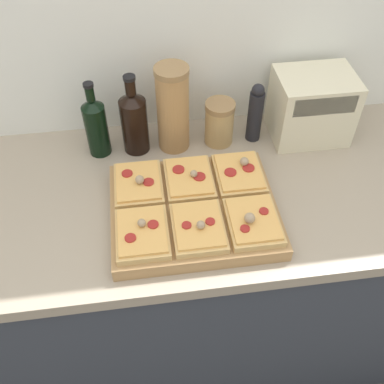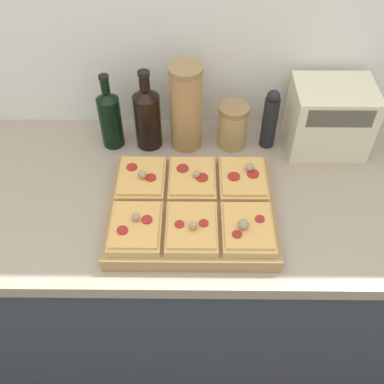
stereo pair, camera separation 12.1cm
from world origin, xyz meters
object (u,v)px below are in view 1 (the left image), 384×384
at_px(grain_jar_short, 219,123).
at_px(toaster_oven, 312,106).
at_px(olive_oil_bottle, 96,126).
at_px(pepper_mill, 255,113).
at_px(wine_bottle, 134,121).
at_px(cutting_board, 194,210).
at_px(grain_jar_tall, 173,109).

height_order(grain_jar_short, toaster_oven, toaster_oven).
bearing_deg(olive_oil_bottle, pepper_mill, 0.00).
bearing_deg(pepper_mill, wine_bottle, -180.00).
distance_m(olive_oil_bottle, pepper_mill, 0.49).
distance_m(olive_oil_bottle, grain_jar_short, 0.38).
bearing_deg(grain_jar_short, toaster_oven, -0.17).
bearing_deg(wine_bottle, cutting_board, -65.43).
xyz_separation_m(grain_jar_short, toaster_oven, (0.29, -0.00, 0.03)).
relative_size(olive_oil_bottle, grain_jar_tall, 0.89).
bearing_deg(grain_jar_short, grain_jar_tall, -180.00).
bearing_deg(olive_oil_bottle, grain_jar_tall, -0.00).
relative_size(grain_jar_short, toaster_oven, 0.56).
bearing_deg(wine_bottle, olive_oil_bottle, 180.00).
bearing_deg(grain_jar_tall, pepper_mill, 0.00).
bearing_deg(grain_jar_short, pepper_mill, 0.00).
bearing_deg(olive_oil_bottle, wine_bottle, -0.00).
bearing_deg(wine_bottle, grain_jar_short, 0.00).
relative_size(cutting_board, wine_bottle, 1.70).
xyz_separation_m(wine_bottle, grain_jar_tall, (0.12, 0.00, 0.03)).
xyz_separation_m(grain_jar_tall, toaster_oven, (0.44, -0.00, -0.03)).
relative_size(olive_oil_bottle, toaster_oven, 0.96).
xyz_separation_m(olive_oil_bottle, toaster_oven, (0.67, -0.00, 0.00)).
bearing_deg(cutting_board, olive_oil_bottle, 129.88).
relative_size(cutting_board, grain_jar_tall, 1.60).
height_order(olive_oil_bottle, toaster_oven, olive_oil_bottle).
height_order(grain_jar_tall, toaster_oven, grain_jar_tall).
bearing_deg(toaster_oven, grain_jar_short, 179.83).
relative_size(cutting_board, toaster_oven, 1.71).
bearing_deg(grain_jar_short, olive_oil_bottle, 180.00).
distance_m(olive_oil_bottle, grain_jar_tall, 0.24).
bearing_deg(grain_jar_tall, olive_oil_bottle, 180.00).
bearing_deg(grain_jar_short, wine_bottle, -180.00).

